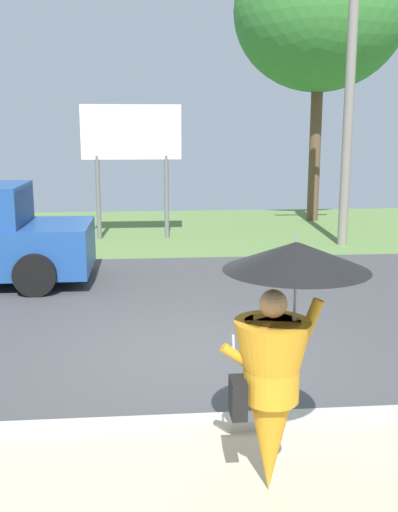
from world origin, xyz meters
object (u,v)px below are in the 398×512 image
(utility_pole, at_px, (349,99))
(monk_pedestrian, at_px, (278,357))
(tree_left_far, at_px, (320,11))
(roadside_billboard, at_px, (131,142))

(utility_pole, bearing_deg, monk_pedestrian, -110.97)
(utility_pole, relative_size, tree_left_far, 0.78)
(monk_pedestrian, bearing_deg, utility_pole, 71.44)
(utility_pole, height_order, roadside_billboard, utility_pole)
(utility_pole, distance_m, tree_left_far, 5.01)
(roadside_billboard, distance_m, tree_left_far, 7.38)
(utility_pole, distance_m, roadside_billboard, 5.57)
(monk_pedestrian, distance_m, utility_pole, 11.31)
(roadside_billboard, bearing_deg, utility_pole, -14.38)
(monk_pedestrian, relative_size, tree_left_far, 0.24)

